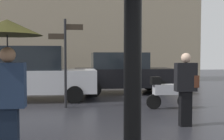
% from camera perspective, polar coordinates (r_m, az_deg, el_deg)
% --- Properties ---
extents(pedestrian_with_umbrella, '(1.04, 1.04, 2.19)m').
position_cam_1_polar(pedestrian_with_umbrella, '(4.34, -21.31, 3.62)').
color(pedestrian_with_umbrella, black).
rests_on(pedestrian_with_umbrella, ground).
extents(pedestrian_with_bag, '(0.53, 0.24, 1.71)m').
position_cam_1_polar(pedestrian_with_bag, '(6.49, 15.47, -3.07)').
color(pedestrian_with_bag, black).
rests_on(pedestrian_with_bag, ground).
extents(parked_scooter, '(1.47, 0.32, 1.23)m').
position_cam_1_polar(parked_scooter, '(8.58, 11.82, -4.40)').
color(parked_scooter, black).
rests_on(parked_scooter, ground).
extents(parked_car_left, '(4.35, 2.05, 1.81)m').
position_cam_1_polar(parked_car_left, '(11.99, 2.22, -0.55)').
color(parked_car_left, black).
rests_on(parked_car_left, ground).
extents(parked_car_distant, '(4.50, 1.87, 2.01)m').
position_cam_1_polar(parked_car_distant, '(10.41, -16.41, -0.77)').
color(parked_car_distant, silver).
rests_on(parked_car_distant, ground).
extents(street_signpost, '(1.08, 0.08, 2.81)m').
position_cam_1_polar(street_signpost, '(8.59, -9.84, 3.35)').
color(street_signpost, black).
rests_on(street_signpost, ground).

